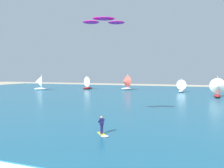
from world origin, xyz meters
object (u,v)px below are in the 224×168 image
object	(u,v)px
kite	(104,21)
sailboat_anchored_offshore	(89,83)
sailboat_near_shore	(126,83)
kitesurfer	(102,128)
sailboat_heeled_over	(182,86)
sailboat_trailing	(218,88)
sailboat_mid_left	(39,83)

from	to	relation	value
kite	sailboat_anchored_offshore	size ratio (longest dim) A/B	1.03
sailboat_near_shore	sailboat_anchored_offshore	world-z (taller)	sailboat_near_shore
kitesurfer	kite	size ratio (longest dim) A/B	0.37
sailboat_heeled_over	sailboat_near_shore	bearing A→B (deg)	172.50
kitesurfer	kite	xyz separation A→B (m)	(-2.11, 5.35, 10.89)
sailboat_trailing	sailboat_anchored_offshore	xyz separation A→B (m)	(-39.61, 14.67, -0.06)
sailboat_near_shore	sailboat_anchored_offshore	xyz separation A→B (m)	(-13.01, -0.62, -0.21)
kitesurfer	sailboat_mid_left	world-z (taller)	sailboat_mid_left
kitesurfer	sailboat_heeled_over	world-z (taller)	sailboat_heeled_over
kitesurfer	sailboat_mid_left	size ratio (longest dim) A/B	0.36
kitesurfer	sailboat_near_shore	xyz separation A→B (m)	(-15.12, 54.00, 1.80)
sailboat_near_shore	sailboat_trailing	world-z (taller)	sailboat_near_shore
kite	sailboat_mid_left	bearing A→B (deg)	135.50
sailboat_near_shore	sailboat_anchored_offshore	distance (m)	13.02
sailboat_near_shore	sailboat_mid_left	bearing A→B (deg)	-158.62
sailboat_heeled_over	kite	bearing A→B (deg)	-96.01
sailboat_trailing	sailboat_mid_left	bearing A→B (deg)	174.51
sailboat_trailing	sailboat_heeled_over	distance (m)	15.60
kitesurfer	sailboat_trailing	xyz separation A→B (m)	(11.48, 38.71, 1.65)
kite	sailboat_near_shore	world-z (taller)	kite
kitesurfer	kite	distance (m)	12.32
sailboat_near_shore	sailboat_mid_left	distance (m)	28.03
kitesurfer	kite	bearing A→B (deg)	111.56
sailboat_trailing	sailboat_anchored_offshore	distance (m)	42.23
sailboat_mid_left	sailboat_trailing	xyz separation A→B (m)	(52.70, -5.07, -0.07)
kite	sailboat_mid_left	xyz separation A→B (m)	(-39.10, 38.43, -9.17)
sailboat_mid_left	kite	bearing A→B (deg)	-44.50
kite	kitesurfer	bearing A→B (deg)	-68.44
kite	sailboat_trailing	bearing A→B (deg)	67.83
sailboat_near_shore	sailboat_mid_left	world-z (taller)	sailboat_near_shore
sailboat_trailing	sailboat_near_shore	bearing A→B (deg)	150.12
kitesurfer	sailboat_heeled_over	bearing A→B (deg)	86.94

